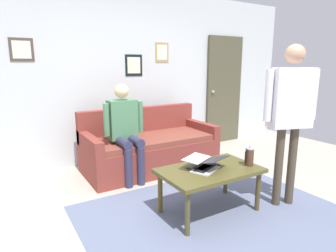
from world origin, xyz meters
The scene contains 11 objects.
ground_plane centered at (0.00, 0.00, 0.00)m, with size 7.68×7.68×0.00m, color #ACA596.
area_rug centered at (-0.11, 0.10, 0.00)m, with size 2.62×1.97×0.01m, color slate.
back_wall centered at (0.00, -2.20, 1.35)m, with size 7.04×0.11×2.70m.
interior_door centered at (-2.16, -2.11, 1.02)m, with size 0.82×0.09×2.05m.
couch centered at (-0.18, -1.50, 0.31)m, with size 1.91×0.89×0.88m.
coffee_table centered at (-0.11, 0.00, 0.42)m, with size 1.04×0.63×0.47m.
laptop_left centered at (-0.11, -0.04, 0.52)m, with size 0.40×0.41×0.13m.
laptop_center centered at (-0.03, -0.03, 0.52)m, with size 0.40×0.40×0.12m.
french_press centered at (-0.54, 0.13, 0.57)m, with size 0.11×0.09×0.23m.
person_standing centered at (-0.92, 0.29, 1.11)m, with size 0.59×0.33×1.73m.
person_seated centered at (0.28, -1.28, 0.73)m, with size 0.55×0.51×1.28m.
Camera 1 is at (1.71, 2.20, 1.53)m, focal length 30.97 mm.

